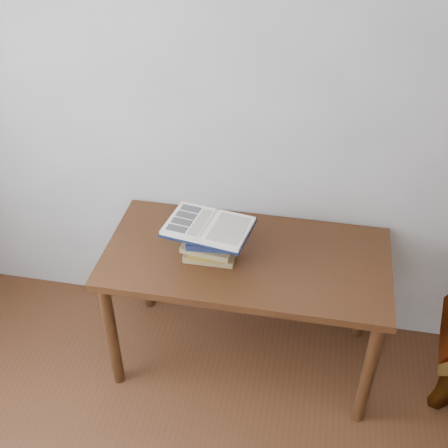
# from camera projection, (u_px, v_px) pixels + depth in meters

# --- Properties ---
(room_shell) EXTENTS (3.54, 3.54, 2.62)m
(room_shell) POSITION_uv_depth(u_px,v_px,m) (56.00, 343.00, 1.16)
(room_shell) COLOR beige
(room_shell) RESTS_ON ground
(desk) EXTENTS (1.39, 0.70, 0.75)m
(desk) POSITION_uv_depth(u_px,v_px,m) (246.00, 270.00, 2.79)
(desk) COLOR #401E10
(desk) RESTS_ON ground
(book_stack) EXTENTS (0.27, 0.22, 0.18)m
(book_stack) POSITION_uv_depth(u_px,v_px,m) (212.00, 243.00, 2.67)
(book_stack) COLOR olive
(book_stack) RESTS_ON desk
(open_book) EXTENTS (0.43, 0.33, 0.03)m
(open_book) POSITION_uv_depth(u_px,v_px,m) (208.00, 227.00, 2.59)
(open_book) COLOR black
(open_book) RESTS_ON book_stack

